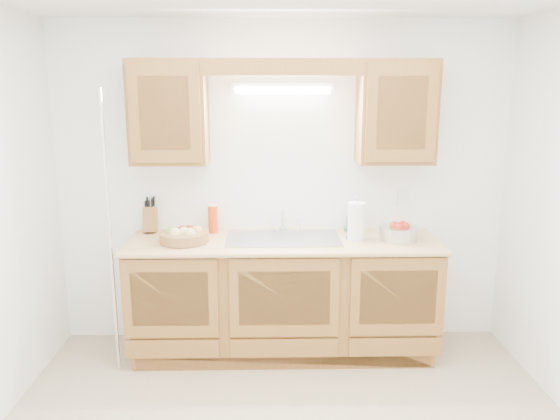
{
  "coord_description": "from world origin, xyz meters",
  "views": [
    {
      "loc": [
        -0.1,
        -2.7,
        2.0
      ],
      "look_at": [
        -0.03,
        0.85,
        1.2
      ],
      "focal_mm": 35.0,
      "sensor_mm": 36.0,
      "label": 1
    }
  ],
  "objects_px": {
    "fruit_basket": "(184,235)",
    "apple_bowl": "(399,232)",
    "paper_towel": "(357,221)",
    "knife_block": "(150,219)"
  },
  "relations": [
    {
      "from": "knife_block",
      "to": "apple_bowl",
      "type": "height_order",
      "value": "knife_block"
    },
    {
      "from": "fruit_basket",
      "to": "paper_towel",
      "type": "distance_m",
      "value": 1.27
    },
    {
      "from": "fruit_basket",
      "to": "apple_bowl",
      "type": "height_order",
      "value": "apple_bowl"
    },
    {
      "from": "knife_block",
      "to": "apple_bowl",
      "type": "bearing_deg",
      "value": -10.93
    },
    {
      "from": "knife_block",
      "to": "apple_bowl",
      "type": "distance_m",
      "value": 1.9
    },
    {
      "from": "paper_towel",
      "to": "fruit_basket",
      "type": "bearing_deg",
      "value": -178.17
    },
    {
      "from": "apple_bowl",
      "to": "paper_towel",
      "type": "bearing_deg",
      "value": 174.46
    },
    {
      "from": "fruit_basket",
      "to": "knife_block",
      "type": "bearing_deg",
      "value": 136.73
    },
    {
      "from": "paper_towel",
      "to": "apple_bowl",
      "type": "height_order",
      "value": "paper_towel"
    },
    {
      "from": "fruit_basket",
      "to": "apple_bowl",
      "type": "relative_size",
      "value": 1.42
    }
  ]
}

